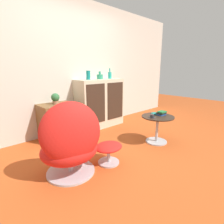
% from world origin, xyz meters
% --- Properties ---
extents(ground_plane, '(12.00, 12.00, 0.00)m').
position_xyz_m(ground_plane, '(0.00, 0.00, 0.00)').
color(ground_plane, '#B74C1E').
extents(wall_back, '(6.40, 0.06, 2.60)m').
position_xyz_m(wall_back, '(0.00, 1.55, 1.30)').
color(wall_back, beige).
rests_on(wall_back, ground_plane).
extents(sideboard, '(1.08, 0.43, 1.05)m').
position_xyz_m(sideboard, '(0.50, 1.31, 0.52)').
color(sideboard, beige).
rests_on(sideboard, ground_plane).
extents(tv_console, '(0.61, 0.47, 0.65)m').
position_xyz_m(tv_console, '(-0.51, 1.29, 0.32)').
color(tv_console, brown).
rests_on(tv_console, ground_plane).
extents(egg_chair, '(0.84, 0.80, 0.95)m').
position_xyz_m(egg_chair, '(-0.94, 0.09, 0.43)').
color(egg_chair, '#B7B7BC').
rests_on(egg_chair, ground_plane).
extents(ottoman, '(0.39, 0.34, 0.29)m').
position_xyz_m(ottoman, '(-0.43, -0.01, 0.21)').
color(ottoman, '#B7B7BC').
rests_on(ottoman, ground_plane).
extents(coffee_table, '(0.55, 0.55, 0.47)m').
position_xyz_m(coffee_table, '(0.66, -0.07, 0.31)').
color(coffee_table, '#B7B7BC').
rests_on(coffee_table, ground_plane).
extents(vase_leftmost, '(0.08, 0.08, 0.18)m').
position_xyz_m(vase_leftmost, '(0.22, 1.31, 1.14)').
color(vase_leftmost, '#147A75').
rests_on(vase_leftmost, sideboard).
extents(vase_inner_left, '(0.13, 0.13, 0.16)m').
position_xyz_m(vase_inner_left, '(0.52, 1.31, 1.10)').
color(vase_inner_left, '#2D8E6B').
rests_on(vase_inner_left, sideboard).
extents(vase_inner_right, '(0.08, 0.08, 0.23)m').
position_xyz_m(vase_inner_right, '(0.81, 1.31, 1.12)').
color(vase_inner_right, teal).
rests_on(vase_inner_right, sideboard).
extents(potted_plant, '(0.14, 0.14, 0.19)m').
position_xyz_m(potted_plant, '(-0.53, 1.29, 0.75)').
color(potted_plant, '#996B4C').
rests_on(potted_plant, tv_console).
extents(teacup, '(0.11, 0.11, 0.05)m').
position_xyz_m(teacup, '(0.51, -0.05, 0.50)').
color(teacup, '#2D2D33').
rests_on(teacup, coffee_table).
extents(book_stack, '(0.15, 0.13, 0.07)m').
position_xyz_m(book_stack, '(0.76, -0.07, 0.51)').
color(book_stack, '#1E478C').
rests_on(book_stack, coffee_table).
extents(bowl, '(0.13, 0.13, 0.04)m').
position_xyz_m(bowl, '(0.72, 0.04, 0.49)').
color(bowl, '#1E7A70').
rests_on(bowl, coffee_table).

